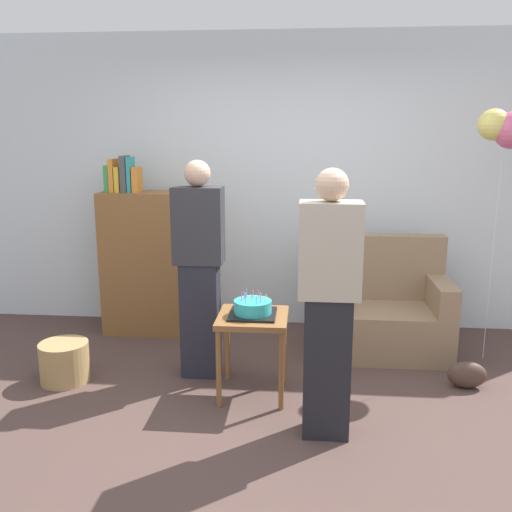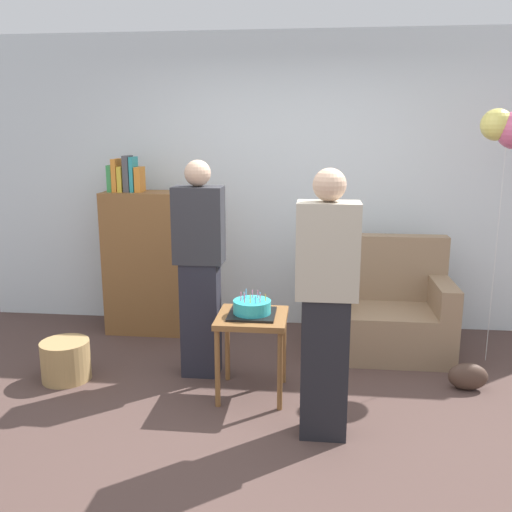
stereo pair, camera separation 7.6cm
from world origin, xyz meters
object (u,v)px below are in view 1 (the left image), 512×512
person_blowing_candles (199,269)px  handbag (467,375)px  couch (380,311)px  birthday_cake (253,308)px  person_holding_cake (328,305)px  balloon_bunch (506,128)px  bookshelf (147,261)px  wicker_basket (65,362)px  side_table (253,327)px

person_blowing_candles → handbag: bearing=-7.1°
couch → birthday_cake: bearing=-137.1°
person_holding_cake → balloon_bunch: 2.14m
bookshelf → wicker_basket: 1.27m
person_blowing_candles → handbag: person_blowing_candles is taller
person_holding_cake → handbag: (1.05, 0.72, -0.73)m
couch → wicker_basket: 2.56m
side_table → bookshelf: bearing=132.3°
person_blowing_candles → side_table: bearing=-40.2°
bookshelf → person_blowing_candles: bearing=-53.6°
person_blowing_candles → wicker_basket: bearing=-173.0°
bookshelf → wicker_basket: bearing=-107.0°
birthday_cake → person_holding_cake: bearing=-44.6°
couch → handbag: size_ratio=3.93×
person_blowing_candles → person_holding_cake: bearing=-45.7°
couch → birthday_cake: size_ratio=3.44×
bookshelf → wicker_basket: size_ratio=4.49×
couch → birthday_cake: (-0.99, -0.92, 0.30)m
side_table → handbag: size_ratio=2.10×
balloon_bunch → wicker_basket: bearing=-167.2°
wicker_basket → person_blowing_candles: bearing=12.2°
balloon_bunch → handbag: bearing=-117.2°
couch → side_table: couch is taller
side_table → birthday_cake: (0.00, -0.00, 0.14)m
person_holding_cake → wicker_basket: person_holding_cake is taller
side_table → handbag: 1.61m
couch → person_holding_cake: 1.57m
wicker_basket → balloon_bunch: bearing=12.8°
person_blowing_candles → birthday_cake: bearing=-40.2°
couch → bookshelf: bearing=172.8°
person_blowing_candles → person_holding_cake: same height
birthday_cake → person_holding_cake: size_ratio=0.20×
birthday_cake → handbag: size_ratio=1.14×
handbag → balloon_bunch: size_ratio=0.14×
bookshelf → person_holding_cake: person_holding_cake is taller
birthday_cake → balloon_bunch: bearing=24.1°
bookshelf → person_blowing_candles: size_ratio=0.99×
birthday_cake → side_table: bearing=90.7°
bookshelf → birthday_cake: (1.08, -1.18, -0.04)m
bookshelf → person_holding_cake: size_ratio=0.99×
handbag → side_table: bearing=-171.4°
handbag → bookshelf: bearing=160.0°
wicker_basket → balloon_bunch: size_ratio=0.18×
side_table → person_blowing_candles: bearing=145.0°
bookshelf → couch: bearing=-7.2°
couch → person_blowing_candles: person_blowing_candles is taller
handbag → balloon_bunch: 1.87m
couch → balloon_bunch: balloon_bunch is taller
bookshelf → birthday_cake: bookshelf is taller
couch → side_table: (-0.99, -0.92, 0.16)m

